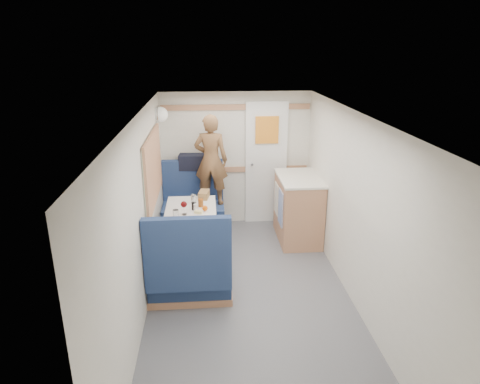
{
  "coord_description": "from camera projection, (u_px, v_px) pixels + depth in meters",
  "views": [
    {
      "loc": [
        -0.43,
        -3.94,
        2.66
      ],
      "look_at": [
        -0.05,
        0.9,
        0.96
      ],
      "focal_mm": 32.0,
      "sensor_mm": 36.0,
      "label": 1
    }
  ],
  "objects": [
    {
      "name": "tumbler_left",
      "position": [
        176.0,
        214.0,
        4.94
      ],
      "size": [
        0.07,
        0.07,
        0.11
      ],
      "primitive_type": "cylinder",
      "color": "white",
      "rests_on": "dinette_table"
    },
    {
      "name": "person",
      "position": [
        211.0,
        160.0,
        5.99
      ],
      "size": [
        0.52,
        0.39,
        1.29
      ],
      "primitive_type": "imported",
      "rotation": [
        0.0,
        0.0,
        2.97
      ],
      "color": "brown",
      "rests_on": "bench_far"
    },
    {
      "name": "dome_light",
      "position": [
        160.0,
        114.0,
        5.7
      ],
      "size": [
        0.2,
        0.2,
        0.2
      ],
      "primitive_type": "sphere",
      "color": "white",
      "rests_on": "wall_left"
    },
    {
      "name": "dinette_table",
      "position": [
        191.0,
        220.0,
        5.32
      ],
      "size": [
        0.62,
        0.92,
        0.72
      ],
      "color": "white",
      "rests_on": "floor"
    },
    {
      "name": "bench_near",
      "position": [
        190.0,
        274.0,
        4.59
      ],
      "size": [
        0.9,
        0.59,
        1.05
      ],
      "color": "navy",
      "rests_on": "floor"
    },
    {
      "name": "bench_far",
      "position": [
        194.0,
        214.0,
        6.22
      ],
      "size": [
        0.9,
        0.59,
        1.05
      ],
      "color": "navy",
      "rests_on": "floor"
    },
    {
      "name": "wall_right",
      "position": [
        359.0,
        214.0,
        4.37
      ],
      "size": [
        0.02,
        4.5,
        2.0
      ],
      "primitive_type": "cube",
      "color": "silver",
      "rests_on": "floor"
    },
    {
      "name": "beer_glass",
      "position": [
        201.0,
        203.0,
        5.32
      ],
      "size": [
        0.06,
        0.06,
        0.1
      ],
      "primitive_type": "cylinder",
      "color": "#8C4614",
      "rests_on": "dinette_table"
    },
    {
      "name": "ceiling",
      "position": [
        253.0,
        118.0,
        3.95
      ],
      "size": [
        4.5,
        4.5,
        0.0
      ],
      "primitive_type": "plane",
      "rotation": [
        3.14,
        0.0,
        0.0
      ],
      "color": "silver",
      "rests_on": "wall_back"
    },
    {
      "name": "wine_glass",
      "position": [
        184.0,
        205.0,
        5.05
      ],
      "size": [
        0.08,
        0.08,
        0.17
      ],
      "color": "white",
      "rests_on": "dinette_table"
    },
    {
      "name": "side_window",
      "position": [
        153.0,
        168.0,
        5.06
      ],
      "size": [
        0.04,
        1.3,
        0.72
      ],
      "primitive_type": "cube",
      "color": "gray",
      "rests_on": "wall_left"
    },
    {
      "name": "duffel_bag",
      "position": [
        195.0,
        162.0,
        6.23
      ],
      "size": [
        0.48,
        0.26,
        0.22
      ],
      "primitive_type": "cube",
      "rotation": [
        0.0,
        0.0,
        -0.09
      ],
      "color": "black",
      "rests_on": "ledge"
    },
    {
      "name": "rear_door",
      "position": [
        266.0,
        161.0,
        6.41
      ],
      "size": [
        0.62,
        0.12,
        1.86
      ],
      "color": "white",
      "rests_on": "wall_back"
    },
    {
      "name": "tumbler_right",
      "position": [
        194.0,
        199.0,
        5.44
      ],
      "size": [
        0.07,
        0.07,
        0.11
      ],
      "primitive_type": "cylinder",
      "color": "silver",
      "rests_on": "dinette_table"
    },
    {
      "name": "floor",
      "position": [
        251.0,
        303.0,
        4.62
      ],
      "size": [
        4.5,
        4.5,
        0.0
      ],
      "primitive_type": "plane",
      "color": "#515156",
      "rests_on": "ground"
    },
    {
      "name": "bread_loaf",
      "position": [
        204.0,
        195.0,
        5.62
      ],
      "size": [
        0.16,
        0.24,
        0.09
      ],
      "primitive_type": "cube",
      "rotation": [
        0.0,
        0.0,
        -0.16
      ],
      "color": "olive",
      "rests_on": "dinette_table"
    },
    {
      "name": "wall_left",
      "position": [
        141.0,
        221.0,
        4.2
      ],
      "size": [
        0.02,
        4.5,
        2.0
      ],
      "primitive_type": "cube",
      "color": "silver",
      "rests_on": "floor"
    },
    {
      "name": "pepper_grinder",
      "position": [
        193.0,
        206.0,
        5.21
      ],
      "size": [
        0.04,
        0.04,
        0.1
      ],
      "primitive_type": "cylinder",
      "color": "black",
      "rests_on": "dinette_table"
    },
    {
      "name": "oak_trim_low",
      "position": [
        236.0,
        169.0,
        6.43
      ],
      "size": [
        2.15,
        0.02,
        0.08
      ],
      "primitive_type": "cube",
      "color": "#AF734F",
      "rests_on": "wall_back"
    },
    {
      "name": "wall_back",
      "position": [
        236.0,
        159.0,
        6.4
      ],
      "size": [
        2.2,
        0.02,
        2.0
      ],
      "primitive_type": "cube",
      "color": "silver",
      "rests_on": "floor"
    },
    {
      "name": "galley_counter",
      "position": [
        298.0,
        208.0,
        5.98
      ],
      "size": [
        0.57,
        0.92,
        0.92
      ],
      "color": "#AF734F",
      "rests_on": "floor"
    },
    {
      "name": "orange_fruit",
      "position": [
        205.0,
        208.0,
        5.14
      ],
      "size": [
        0.07,
        0.07,
        0.07
      ],
      "primitive_type": "sphere",
      "color": "orange",
      "rests_on": "tray"
    },
    {
      "name": "tray",
      "position": [
        201.0,
        217.0,
        4.99
      ],
      "size": [
        0.27,
        0.34,
        0.02
      ],
      "primitive_type": "cube",
      "rotation": [
        0.0,
        0.0,
        0.05
      ],
      "color": "white",
      "rests_on": "dinette_table"
    },
    {
      "name": "salt_grinder",
      "position": [
        195.0,
        208.0,
        5.18
      ],
      "size": [
        0.03,
        0.03,
        0.09
      ],
      "primitive_type": "cylinder",
      "color": "silver",
      "rests_on": "dinette_table"
    },
    {
      "name": "oak_trim_high",
      "position": [
        236.0,
        107.0,
        6.12
      ],
      "size": [
        2.15,
        0.02,
        0.08
      ],
      "primitive_type": "cube",
      "color": "#AF734F",
      "rests_on": "wall_back"
    },
    {
      "name": "cheese_block",
      "position": [
        199.0,
        212.0,
        5.07
      ],
      "size": [
        0.1,
        0.08,
        0.03
      ],
      "primitive_type": "cube",
      "rotation": [
        0.0,
        0.0,
        -0.25
      ],
      "color": "#D4CC7A",
      "rests_on": "tray"
    },
    {
      "name": "ledge",
      "position": [
        193.0,
        171.0,
        6.27
      ],
      "size": [
        0.9,
        0.14,
        0.04
      ],
      "primitive_type": "cube",
      "color": "#AF734F",
      "rests_on": "bench_far"
    }
  ]
}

